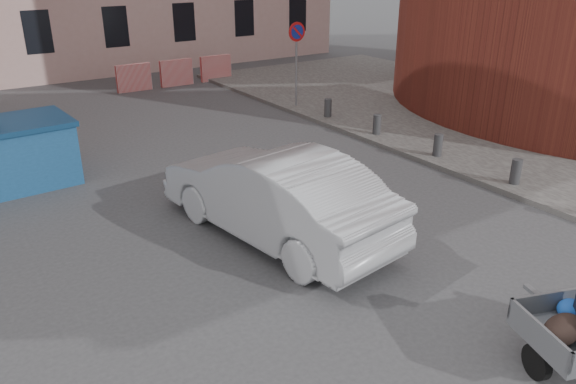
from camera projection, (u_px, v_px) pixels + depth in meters
ground at (330, 302)px, 8.23m from camera, size 120.00×120.00×0.00m
sidewalk at (515, 127)px, 16.42m from camera, size 9.00×24.00×0.12m
no_parking_sign at (297, 47)px, 17.77m from camera, size 0.60×0.09×2.65m
bollards at (438, 145)px, 13.77m from camera, size 0.22×9.02×0.55m
barriers at (177, 73)px, 21.64m from camera, size 4.70×0.18×1.00m
silver_car at (275, 194)px, 9.91m from camera, size 2.39×5.08×1.61m
bicycle at (505, 115)px, 15.47m from camera, size 1.96×0.94×0.99m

